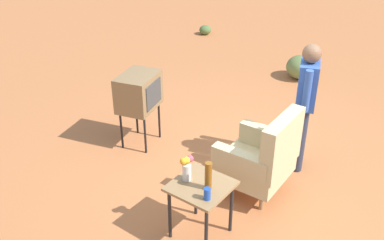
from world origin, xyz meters
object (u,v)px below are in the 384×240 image
Objects in this scene: tv_on_stand at (139,92)px; person_standing at (305,100)px; armchair at (262,157)px; flower_vase at (187,167)px; side_table at (201,192)px; soda_can_blue at (207,194)px; bottle_tall_amber at (208,176)px.

person_standing is at bearing 111.37° from tv_on_stand.
tv_on_stand is (0.00, -1.87, 0.28)m from armchair.
flower_vase is (1.78, -0.44, -0.16)m from person_standing.
side_table is at bearing -8.90° from person_standing.
person_standing is at bearing 170.95° from armchair.
side_table is (0.98, -0.15, 0.04)m from armchair.
flower_vase reaches higher than soda_can_blue.
soda_can_blue is (0.13, 0.08, -0.09)m from bottle_tall_amber.
armchair is at bearing 176.39° from bottle_tall_amber.
flower_vase is (-0.13, -0.34, 0.09)m from soda_can_blue.
flower_vase is at bearing -13.94° from person_standing.
side_table is 0.39× the size of person_standing.
flower_vase is at bearing -111.18° from soda_can_blue.
person_standing is at bearing 173.97° from bottle_tall_amber.
bottle_tall_amber is 0.18m from soda_can_blue.
person_standing is 13.44× the size of soda_can_blue.
side_table is 0.27m from soda_can_blue.
bottle_tall_amber reaches higher than flower_vase.
side_table is 5.20× the size of soda_can_blue.
soda_can_blue is (1.91, -0.10, -0.24)m from person_standing.
person_standing reaches higher than side_table.
side_table is at bearing -129.89° from soda_can_blue.
armchair is 1.03× the size of tv_on_stand.
person_standing is 1.84m from flower_vase.
armchair is 1.90m from tv_on_stand.
bottle_tall_amber is (0.01, 0.09, 0.24)m from side_table.
bottle_tall_amber is at bearing 61.34° from tv_on_stand.
armchair is 8.69× the size of soda_can_blue.
person_standing is at bearing 171.10° from side_table.
armchair is 1.03m from bottle_tall_amber.
soda_can_blue is (1.13, 1.89, -0.09)m from tv_on_stand.
tv_on_stand is at bearing -119.68° from side_table.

